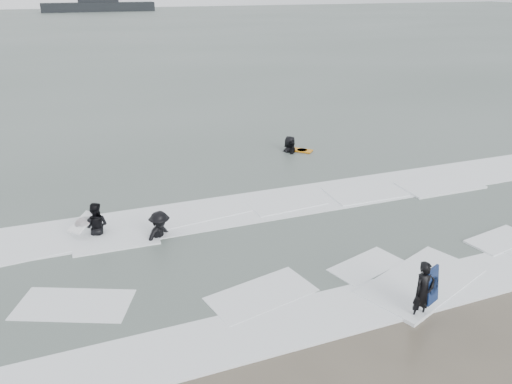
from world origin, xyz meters
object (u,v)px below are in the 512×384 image
object	(u,v)px
surfer_centre	(420,317)
surfer_right_near	(292,153)
vessel_horizon	(99,6)
surfer_wading	(98,235)
surfer_breaker	(161,239)
surfer_right_far	(290,152)

from	to	relation	value
surfer_centre	surfer_right_near	world-z (taller)	surfer_right_near
surfer_centre	vessel_horizon	size ratio (longest dim) A/B	0.05
surfer_wading	surfer_right_near	distance (m)	10.97
surfer_breaker	surfer_right_near	xyz separation A→B (m)	(7.58, 6.57, 0.00)
surfer_centre	surfer_wading	xyz separation A→B (m)	(-7.20, 7.32, 0.00)
surfer_breaker	surfer_right_near	bearing A→B (deg)	3.54
surfer_breaker	surfer_right_far	distance (m)	10.11
surfer_centre	surfer_breaker	bearing A→B (deg)	126.59
surfer_wading	surfer_right_near	xyz separation A→B (m)	(9.47, 5.54, 0.00)
surfer_wading	surfer_breaker	world-z (taller)	surfer_breaker
surfer_right_near	vessel_horizon	size ratio (longest dim) A/B	0.06
vessel_horizon	surfer_wading	bearing A→B (deg)	-94.21
surfer_right_far	vessel_horizon	world-z (taller)	vessel_horizon
vessel_horizon	surfer_breaker	bearing A→B (deg)	-93.38
surfer_breaker	vessel_horizon	distance (m)	135.42
surfer_breaker	vessel_horizon	world-z (taller)	vessel_horizon
surfer_centre	surfer_breaker	size ratio (longest dim) A/B	0.86
surfer_right_near	surfer_breaker	bearing A→B (deg)	-22.74
surfer_breaker	vessel_horizon	size ratio (longest dim) A/B	0.06
surfer_wading	vessel_horizon	distance (m)	134.52
surfer_breaker	surfer_right_near	size ratio (longest dim) A/B	1.00
surfer_centre	vessel_horizon	world-z (taller)	vessel_horizon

